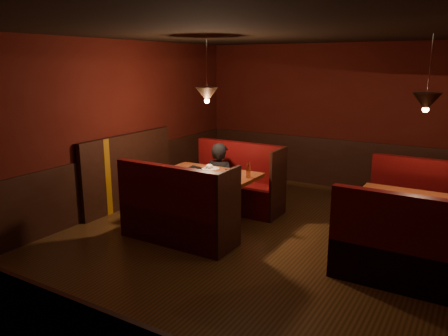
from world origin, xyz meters
The scene contains 9 objects.
room centered at (-0.28, 0.05, 1.05)m, with size 6.02×7.02×2.92m.
main_table centered at (-1.20, 0.36, 0.64)m, with size 1.55×0.94×1.09m.
main_bench_far centered at (-1.18, 1.24, 0.37)m, with size 1.71×0.61×1.16m.
main_bench_near centered at (-1.18, -0.52, 0.37)m, with size 1.71×0.61×1.16m.
second_table centered at (1.78, 0.66, 0.61)m, with size 1.45×0.93×0.82m.
second_bench_far centered at (1.82, 1.53, 0.36)m, with size 1.60×0.60×1.14m.
second_bench_near centered at (1.82, -0.21, 0.36)m, with size 1.60×0.60×1.14m.
diner_a centered at (-1.37, 0.98, 0.78)m, with size 0.57×0.37×1.55m, color black.
diner_b centered at (-1.08, -0.20, 0.71)m, with size 0.69×0.53×1.41m, color black.
Camera 1 is at (2.42, -5.20, 2.52)m, focal length 35.00 mm.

